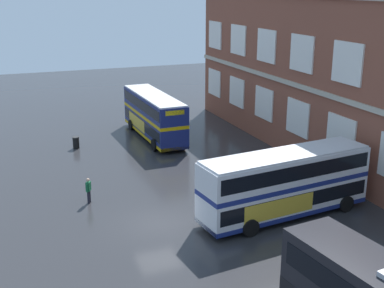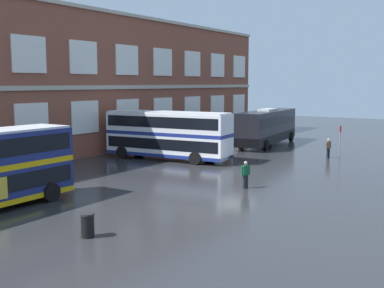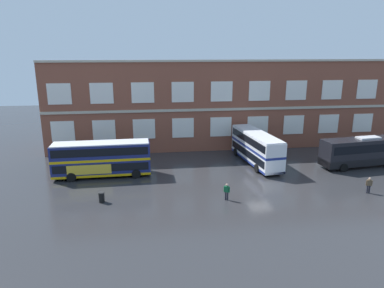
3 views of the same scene
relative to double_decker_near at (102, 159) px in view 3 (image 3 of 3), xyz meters
name	(u,v)px [view 3 (image 3 of 3)]	position (x,y,z in m)	size (l,w,h in m)	color
ground_plane	(255,179)	(17.37, -3.19, -2.15)	(120.00, 120.00, 0.00)	#2B2B2D
brick_terminal_building	(233,103)	(18.54, 12.79, 4.18)	(54.72, 8.19, 12.95)	brown
double_decker_near	(102,159)	(0.00, 0.00, 0.00)	(11.06, 3.07, 4.07)	navy
double_decker_middle	(256,147)	(19.11, 2.37, 0.00)	(3.79, 11.22, 4.07)	silver
touring_coach	(366,151)	(32.54, -0.47, -0.24)	(12.22, 3.98, 3.80)	black
waiting_passenger	(227,191)	(12.80, -8.40, -1.22)	(0.60, 0.41, 1.70)	black
second_passenger	(369,185)	(27.62, -8.62, -1.22)	(0.63, 0.35, 1.70)	black
station_litter_bin	(102,197)	(0.72, -7.33, -1.63)	(0.60, 0.60, 1.03)	black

